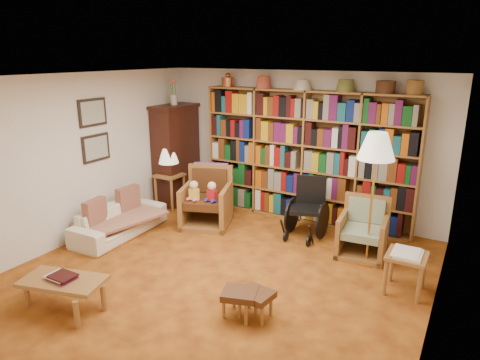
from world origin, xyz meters
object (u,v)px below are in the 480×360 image
Objects in this scene: side_table_lamp at (170,182)px; floor_lamp at (376,152)px; footstool_a at (255,296)px; footstool_b at (240,296)px; wheelchair at (307,209)px; coffee_table at (63,283)px; armchair_sage at (364,233)px; side_table_papers at (406,261)px; armchair_leather at (210,201)px; sofa at (120,221)px.

side_table_lamp is 0.35× the size of floor_lamp.
footstool_a is 0.90× the size of footstool_b.
wheelchair is 3.63m from coffee_table.
armchair_sage is 1.55× the size of side_table_papers.
wheelchair is 0.52× the size of floor_lamp.
armchair_sage is 1.09m from side_table_papers.
side_table_lamp is 0.62× the size of armchair_leather.
side_table_papers is at bearing 44.13° from footstool_b.
footstool_a is (-1.31, -1.33, -0.16)m from side_table_papers.
side_table_papers is 1.18× the size of footstool_b.
footstool_b is (-0.89, -1.95, -1.31)m from floor_lamp.
side_table_lamp is 1.10m from armchair_leather.
floor_lamp is (1.06, -0.48, 1.13)m from wheelchair.
side_table_lamp reaches higher than sofa.
armchair_leather is at bearing -43.07° from sofa.
side_table_lamp is 0.64× the size of coffee_table.
wheelchair is (1.60, 0.33, 0.03)m from armchair_leather.
side_table_lamp is 3.78m from footstool_a.
armchair_leather is 2.56× the size of footstool_a.
floor_lamp is 4.05m from coffee_table.
armchair_sage is (2.54, 0.14, -0.09)m from armchair_leather.
side_table_lamp reaches higher than footstool_a.
footstool_b is at bearing -114.50° from floor_lamp.
side_table_lamp is 0.79× the size of armchair_sage.
sofa is 2.51× the size of side_table_lamp.
armchair_leather is 2.91m from floor_lamp.
armchair_sage is 1.29m from floor_lamp.
sofa is 3.98m from floor_lamp.
side_table_papers is 2.04m from footstool_b.
armchair_sage is at bearing -72.43° from sofa.
armchair_leather is (1.06, -0.28, -0.09)m from side_table_lamp.
side_table_papers is (4.30, -0.96, -0.07)m from side_table_lamp.
side_table_lamp is 3.61m from armchair_sage.
sofa is 1.98× the size of armchair_sage.
armchair_sage reaches higher than side_table_lamp.
side_table_lamp is 1.22× the size of side_table_papers.
sofa is 1.48m from armchair_leather.
sofa is at bearing -130.86° from armchair_leather.
side_table_lamp is at bearing 108.28° from coffee_table.
sofa is 1.71× the size of wheelchair.
sofa is at bearing -165.07° from floor_lamp.
coffee_table is at bearing -145.26° from side_table_papers.
footstool_a is at bearing -105.82° from armchair_sage.
side_table_lamp is at bearing -178.90° from wheelchair.
side_table_lamp is 3.38m from coffee_table.
wheelchair is (2.57, 1.44, 0.19)m from sofa.
footstool_b is at bearing -108.75° from armchair_sage.
wheelchair reaches higher than armchair_sage.
side_table_papers is (3.24, -0.68, 0.01)m from armchair_leather.
armchair_sage is at bearing 50.39° from coffee_table.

